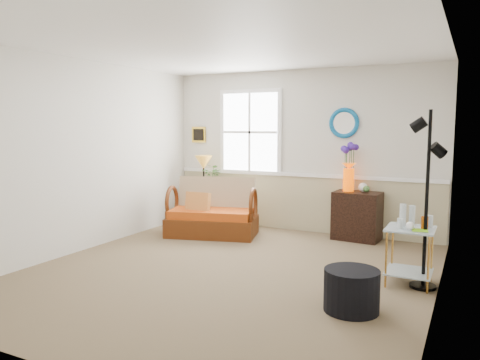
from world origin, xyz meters
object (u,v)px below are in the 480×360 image
at_px(cabinet, 357,216).
at_px(ottoman, 352,290).
at_px(loveseat, 212,207).
at_px(lamp_stand, 206,205).
at_px(side_table, 409,256).
at_px(floor_lamp, 427,200).

bearing_deg(cabinet, ottoman, -73.90).
xyz_separation_m(loveseat, ottoman, (2.67, -2.04, -0.25)).
distance_m(cabinet, ottoman, 2.84).
bearing_deg(ottoman, lamp_stand, 139.13).
distance_m(lamp_stand, cabinet, 2.67).
distance_m(loveseat, cabinet, 2.21).
bearing_deg(lamp_stand, cabinet, -0.85).
bearing_deg(ottoman, side_table, 69.27).
bearing_deg(side_table, lamp_stand, 153.53).
bearing_deg(loveseat, lamp_stand, 111.05).
relative_size(cabinet, side_table, 1.16).
height_order(side_table, ottoman, side_table).
xyz_separation_m(lamp_stand, ottoman, (3.25, -2.81, -0.12)).
bearing_deg(loveseat, cabinet, 3.58).
height_order(loveseat, ottoman, loveseat).
bearing_deg(loveseat, floor_lamp, -34.24).
bearing_deg(loveseat, ottoman, -53.13).
bearing_deg(side_table, floor_lamp, -12.88).
bearing_deg(ottoman, cabinet, 101.87).
bearing_deg(ottoman, floor_lamp, 61.34).
relative_size(loveseat, ottoman, 2.66).
xyz_separation_m(floor_lamp, ottoman, (-0.53, -0.97, -0.74)).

